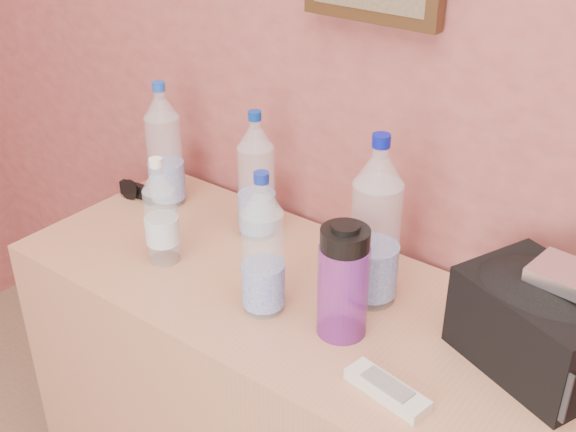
% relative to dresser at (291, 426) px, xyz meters
% --- Properties ---
extents(dresser, '(1.24, 0.52, 0.77)m').
position_rel_dresser_xyz_m(dresser, '(0.00, 0.00, 0.00)').
color(dresser, '#A2724C').
rests_on(dresser, ground).
extents(pet_large_a, '(0.09, 0.09, 0.31)m').
position_rel_dresser_xyz_m(pet_large_a, '(-0.48, 0.12, 0.53)').
color(pet_large_a, white).
rests_on(pet_large_a, dresser).
extents(pet_large_b, '(0.08, 0.08, 0.30)m').
position_rel_dresser_xyz_m(pet_large_b, '(-0.20, 0.13, 0.52)').
color(pet_large_b, silver).
rests_on(pet_large_b, dresser).
extents(pet_large_c, '(0.10, 0.10, 0.36)m').
position_rel_dresser_xyz_m(pet_large_c, '(0.14, 0.08, 0.54)').
color(pet_large_c, white).
rests_on(pet_large_c, dresser).
extents(pet_large_d, '(0.08, 0.08, 0.30)m').
position_rel_dresser_xyz_m(pet_large_d, '(-0.01, -0.08, 0.52)').
color(pet_large_d, silver).
rests_on(pet_large_d, dresser).
extents(pet_small, '(0.07, 0.07, 0.24)m').
position_rel_dresser_xyz_m(pet_small, '(-0.29, -0.08, 0.49)').
color(pet_small, silver).
rests_on(pet_small, dresser).
extents(nalgene_bottle, '(0.10, 0.10, 0.23)m').
position_rel_dresser_xyz_m(nalgene_bottle, '(0.16, -0.05, 0.50)').
color(nalgene_bottle, purple).
rests_on(nalgene_bottle, dresser).
extents(sunglasses, '(0.15, 0.07, 0.04)m').
position_rel_dresser_xyz_m(sunglasses, '(-0.54, 0.09, 0.40)').
color(sunglasses, black).
rests_on(sunglasses, dresser).
extents(ac_remote, '(0.16, 0.08, 0.02)m').
position_rel_dresser_xyz_m(ac_remote, '(0.31, -0.15, 0.40)').
color(ac_remote, silver).
rests_on(ac_remote, dresser).
extents(toiletry_bag, '(0.32, 0.28, 0.18)m').
position_rel_dresser_xyz_m(toiletry_bag, '(0.48, 0.08, 0.48)').
color(toiletry_bag, black).
rests_on(toiletry_bag, dresser).
extents(foil_packet, '(0.12, 0.11, 0.02)m').
position_rel_dresser_xyz_m(foil_packet, '(0.50, 0.09, 0.58)').
color(foil_packet, white).
rests_on(foil_packet, toiletry_bag).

